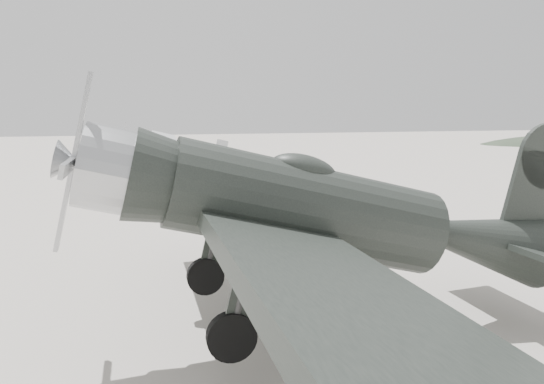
{
  "coord_description": "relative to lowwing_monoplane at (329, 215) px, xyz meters",
  "views": [
    {
      "loc": [
        -6.07,
        -13.13,
        4.06
      ],
      "look_at": [
        -1.24,
        2.89,
        1.5
      ],
      "focal_mm": 35.0,
      "sensor_mm": 36.0,
      "label": 1
    }
  ],
  "objects": [
    {
      "name": "lowwing_monoplane",
      "position": [
        0.0,
        0.0,
        0.0
      ],
      "size": [
        9.42,
        13.1,
        4.24
      ],
      "rotation": [
        0.0,
        0.24,
        -0.04
      ],
      "color": "black",
      "rests_on": "ground"
    },
    {
      "name": "sign_board",
      "position": [
        -0.99,
        -2.7,
        -1.47
      ],
      "size": [
        0.26,
        0.89,
        1.3
      ],
      "rotation": [
        0.0,
        0.0,
        -0.23
      ],
      "color": "#333333",
      "rests_on": "ground"
    },
    {
      "name": "ground",
      "position": [
        2.46,
        4.65,
        -2.24
      ],
      "size": [
        160.0,
        160.0,
        0.0
      ],
      "primitive_type": "plane",
      "color": "#B0A79C",
      "rests_on": "ground"
    },
    {
      "name": "highwing_monoplane",
      "position": [
        0.36,
        29.2,
        -0.44
      ],
      "size": [
        7.25,
        10.2,
        2.89
      ],
      "rotation": [
        0.0,
        0.23,
        -0.09
      ],
      "color": "#A2A4A7",
      "rests_on": "ground"
    }
  ]
}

